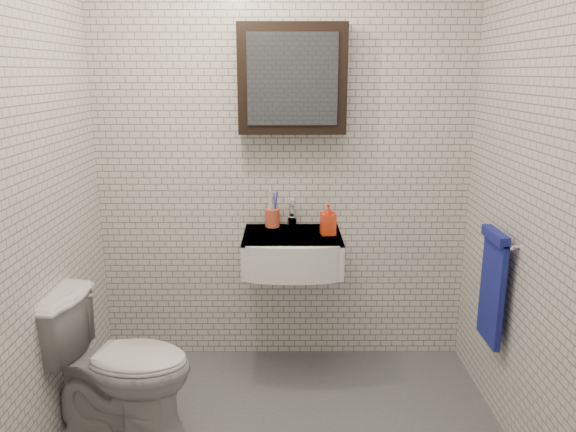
% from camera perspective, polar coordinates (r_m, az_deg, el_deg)
% --- Properties ---
extents(room_shell, '(2.22, 2.02, 2.51)m').
position_cam_1_polar(room_shell, '(2.28, -0.60, 7.58)').
color(room_shell, silver).
rests_on(room_shell, ground).
extents(washbasin, '(0.55, 0.50, 0.20)m').
position_cam_1_polar(washbasin, '(3.16, 0.44, -3.71)').
color(washbasin, white).
rests_on(washbasin, room_shell).
extents(faucet, '(0.06, 0.20, 0.15)m').
position_cam_1_polar(faucet, '(3.30, 0.41, 0.02)').
color(faucet, silver).
rests_on(faucet, washbasin).
extents(mirror_cabinet, '(0.60, 0.15, 0.60)m').
position_cam_1_polar(mirror_cabinet, '(3.19, 0.44, 13.73)').
color(mirror_cabinet, black).
rests_on(mirror_cabinet, room_shell).
extents(towel_rail, '(0.09, 0.30, 0.58)m').
position_cam_1_polar(towel_rail, '(2.99, 20.09, -6.34)').
color(towel_rail, silver).
rests_on(towel_rail, room_shell).
extents(toothbrush_cup, '(0.11, 0.11, 0.24)m').
position_cam_1_polar(toothbrush_cup, '(3.31, -1.59, -0.08)').
color(toothbrush_cup, '#C74E31').
rests_on(toothbrush_cup, washbasin).
extents(soap_bottle, '(0.09, 0.09, 0.18)m').
position_cam_1_polar(soap_bottle, '(3.15, 4.11, -0.28)').
color(soap_bottle, orange).
rests_on(soap_bottle, washbasin).
extents(toilet, '(0.76, 0.51, 0.73)m').
position_cam_1_polar(toilet, '(2.94, -16.84, -14.19)').
color(toilet, silver).
rests_on(toilet, ground).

